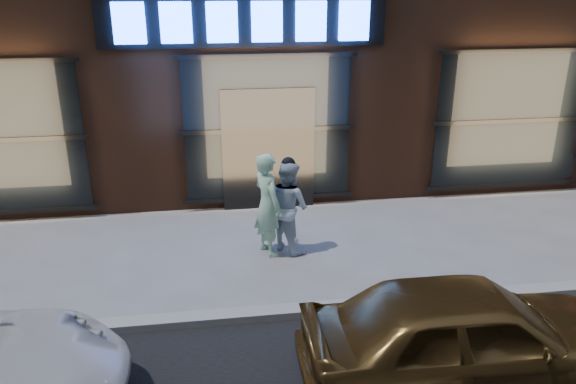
# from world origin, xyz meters

# --- Properties ---
(ground) EXTENTS (90.00, 90.00, 0.00)m
(ground) POSITION_xyz_m (0.00, 0.00, 0.00)
(ground) COLOR slate
(ground) RESTS_ON ground
(curb) EXTENTS (60.00, 0.25, 0.12)m
(curb) POSITION_xyz_m (0.00, 0.00, 0.06)
(curb) COLOR gray
(curb) RESTS_ON ground
(man_bowtie) EXTENTS (0.63, 0.75, 1.74)m
(man_bowtie) POSITION_xyz_m (-0.24, 1.93, 0.87)
(man_bowtie) COLOR #ADE4B5
(man_bowtie) RESTS_ON ground
(man_cap) EXTENTS (0.92, 0.97, 1.57)m
(man_cap) POSITION_xyz_m (0.11, 2.02, 0.79)
(man_cap) COLOR white
(man_cap) RESTS_ON ground
(gold_sedan) EXTENTS (3.82, 1.58, 1.29)m
(gold_sedan) POSITION_xyz_m (1.62, -1.64, 0.65)
(gold_sedan) COLOR brown
(gold_sedan) RESTS_ON ground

